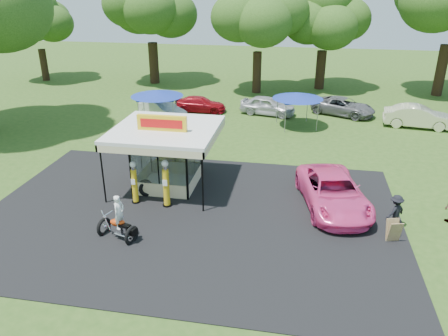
{
  "coord_description": "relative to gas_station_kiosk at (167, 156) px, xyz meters",
  "views": [
    {
      "loc": [
        4.92,
        -15.93,
        10.56
      ],
      "look_at": [
        1.31,
        4.0,
        1.74
      ],
      "focal_mm": 35.0,
      "sensor_mm": 36.0,
      "label": 1
    }
  ],
  "objects": [
    {
      "name": "pink_sedan",
      "position": [
        8.8,
        -0.92,
        -0.94
      ],
      "size": [
        4.01,
        6.49,
        1.68
      ],
      "primitive_type": "imported",
      "rotation": [
        0.0,
        0.0,
        0.22
      ],
      "color": "#F64291",
      "rests_on": "ground"
    },
    {
      "name": "oak_far_d",
      "position": [
        8.64,
        25.23,
        5.05
      ],
      "size": [
        9.0,
        9.0,
        10.71
      ],
      "color": "black",
      "rests_on": "ground"
    },
    {
      "name": "bg_car_c",
      "position": [
        4.18,
        14.75,
        -1.0
      ],
      "size": [
        4.87,
        2.8,
        1.56
      ],
      "primitive_type": "imported",
      "rotation": [
        0.0,
        0.0,
        1.35
      ],
      "color": "#AFAFB4",
      "rests_on": "ground"
    },
    {
      "name": "oak_far_c",
      "position": [
        2.39,
        22.37,
        5.42
      ],
      "size": [
        9.62,
        9.62,
        11.34
      ],
      "color": "black",
      "rests_on": "ground"
    },
    {
      "name": "gas_station_kiosk",
      "position": [
        0.0,
        0.0,
        0.0
      ],
      "size": [
        5.4,
        5.4,
        4.18
      ],
      "color": "white",
      "rests_on": "ground"
    },
    {
      "name": "asphalt_apron",
      "position": [
        2.0,
        -2.99,
        -1.76
      ],
      "size": [
        20.0,
        14.0,
        0.04
      ],
      "primitive_type": "cube",
      "color": "black",
      "rests_on": "ground"
    },
    {
      "name": "bg_car_a",
      "position": [
        -4.16,
        12.06,
        -1.03
      ],
      "size": [
        4.69,
        3.82,
        1.5
      ],
      "primitive_type": "imported",
      "rotation": [
        0.0,
        0.0,
        0.99
      ],
      "color": "silver",
      "rests_on": "ground"
    },
    {
      "name": "gas_pump_right",
      "position": [
        0.64,
        -2.32,
        -0.58
      ],
      "size": [
        0.47,
        0.47,
        2.51
      ],
      "color": "black",
      "rests_on": "ground"
    },
    {
      "name": "oak_far_a",
      "position": [
        -21.59,
        23.83,
        4.33
      ],
      "size": [
        8.11,
        8.11,
        9.61
      ],
      "color": "black",
      "rests_on": "ground"
    },
    {
      "name": "tent_west",
      "position": [
        -3.93,
        10.33,
        0.74
      ],
      "size": [
        3.99,
        3.99,
        2.79
      ],
      "rotation": [
        0.0,
        0.0,
        0.2
      ],
      "color": "gray",
      "rests_on": "ground"
    },
    {
      "name": "bg_car_d",
      "position": [
        10.41,
        15.78,
        -1.06
      ],
      "size": [
        5.74,
        4.4,
        1.45
      ],
      "primitive_type": "imported",
      "rotation": [
        0.0,
        0.0,
        1.13
      ],
      "color": "#605F62",
      "rests_on": "ground"
    },
    {
      "name": "gas_pump_left",
      "position": [
        -1.04,
        -2.25,
        -0.69
      ],
      "size": [
        0.43,
        0.43,
        2.28
      ],
      "color": "black",
      "rests_on": "ground"
    },
    {
      "name": "motorcycle",
      "position": [
        -0.51,
        -5.57,
        -0.92
      ],
      "size": [
        1.95,
        1.34,
        2.21
      ],
      "rotation": [
        0.0,
        0.0,
        -0.3
      ],
      "color": "black",
      "rests_on": "ground"
    },
    {
      "name": "bg_car_e",
      "position": [
        15.83,
        13.42,
        -0.94
      ],
      "size": [
        5.27,
        2.38,
        1.68
      ],
      "primitive_type": "imported",
      "rotation": [
        0.0,
        0.0,
        1.45
      ],
      "color": "beige",
      "rests_on": "ground"
    },
    {
      "name": "a_frame_sign",
      "position": [
        11.26,
        -3.65,
        -1.27
      ],
      "size": [
        0.61,
        0.64,
        1.02
      ],
      "rotation": [
        0.0,
        0.0,
        0.26
      ],
      "color": "#593819",
      "rests_on": "ground"
    },
    {
      "name": "oak_far_b",
      "position": [
        -9.09,
        24.76,
        5.83
      ],
      "size": [
        9.99,
        9.99,
        11.92
      ],
      "color": "black",
      "rests_on": "ground"
    },
    {
      "name": "spare_tires",
      "position": [
        -0.82,
        -1.32,
        -1.36
      ],
      "size": [
        1.07,
        0.94,
        0.86
      ],
      "rotation": [
        0.0,
        0.0,
        0.5
      ],
      "color": "black",
      "rests_on": "ground"
    },
    {
      "name": "ground",
      "position": [
        2.0,
        -4.99,
        -1.78
      ],
      "size": [
        120.0,
        120.0,
        0.0
      ],
      "primitive_type": "plane",
      "color": "#2A4B17",
      "rests_on": "ground"
    },
    {
      "name": "tent_east",
      "position": [
        6.64,
        11.87,
        0.63
      ],
      "size": [
        3.82,
        3.82,
        2.67
      ],
      "rotation": [
        0.0,
        0.0,
        0.31
      ],
      "color": "gray",
      "rests_on": "ground"
    },
    {
      "name": "spectator_east_a",
      "position": [
        11.51,
        -2.39,
        -0.97
      ],
      "size": [
        1.19,
        1.15,
        1.63
      ],
      "primitive_type": "imported",
      "rotation": [
        0.0,
        0.0,
        3.86
      ],
      "color": "black",
      "rests_on": "ground"
    },
    {
      "name": "kiosk_car",
      "position": [
        -0.0,
        2.21,
        -1.3
      ],
      "size": [
        2.82,
        1.13,
        0.96
      ],
      "primitive_type": "imported",
      "rotation": [
        0.0,
        0.0,
        1.57
      ],
      "color": "gold",
      "rests_on": "ground"
    },
    {
      "name": "bg_car_b",
      "position": [
        -1.61,
        14.65,
        -1.14
      ],
      "size": [
        4.43,
        1.82,
        1.28
      ],
      "primitive_type": "imported",
      "rotation": [
        0.0,
        0.0,
        1.57
      ],
      "color": "maroon",
      "rests_on": "ground"
    }
  ]
}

